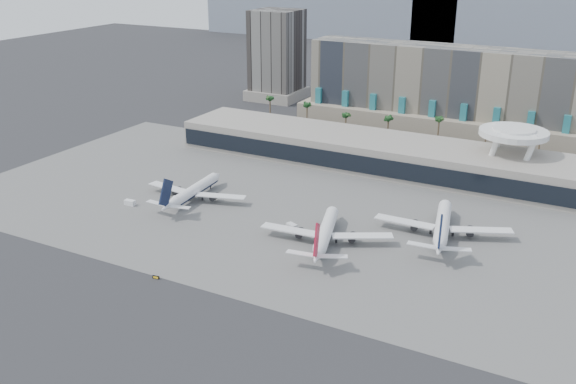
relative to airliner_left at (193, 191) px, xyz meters
The scene contains 14 objects.
ground 60.56m from the airliner_left, 44.56° to the right, with size 900.00×900.00×0.00m, color #232326.
apron_pad 45.02m from the airliner_left, 16.28° to the left, with size 260.00×130.00×0.06m, color #5B5B59.
mountain_ridge 434.23m from the airliner_left, 80.58° to the left, with size 680.00×60.00×70.00m.
hotel 142.88m from the airliner_left, 68.09° to the left, with size 140.00×30.00×42.00m.
office_tower 167.04m from the airliner_left, 108.24° to the left, with size 30.00×30.00×52.00m.
terminal 80.06m from the airliner_left, 57.42° to the left, with size 170.00×32.50×14.50m.
saucer_structure 123.51m from the airliner_left, 36.88° to the left, with size 26.00×26.00×21.89m.
palm_row 114.36m from the airliner_left, 63.98° to the left, with size 157.80×2.80×13.10m.
airliner_left is the anchor object (origin of this frame).
airliner_centre 58.66m from the airliner_left, ahead, with size 40.92×42.40×15.04m.
airliner_right 89.47m from the airliner_left, ahead, with size 43.17×44.89×15.68m.
service_vehicle_a 22.97m from the airliner_left, 139.35° to the right, with size 3.93×1.92×1.92m, color white.
service_vehicle_b 44.11m from the airliner_left, ahead, with size 3.68×2.10×1.89m, color silver.
taxiway_sign 59.27m from the airliner_left, 64.50° to the right, with size 2.12×0.62×0.96m.
Camera 1 is at (89.60, -133.84, 88.15)m, focal length 40.00 mm.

